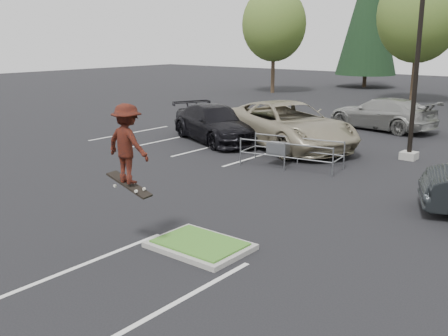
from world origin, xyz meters
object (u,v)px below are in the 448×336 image
Objects in this scene: light_pole at (419,42)px; car_l_black at (214,123)px; decid_a at (274,27)px; decid_b at (419,18)px; skateboarder at (127,144)px; cart_corral at (281,149)px; car_far_silver at (383,114)px; conif_a at (369,11)px; car_l_tan at (287,124)px.

car_l_black is at bearing -167.42° from light_pole.
decid_b is at bearing 2.39° from decid_a.
light_pole is 25.86m from decid_a.
skateboarder is 13.12m from car_l_black.
car_l_black is at bearing -60.12° from skateboarder.
decid_b reaches higher than skateboarder.
cart_corral is 0.67× the size of car_l_black.
light_pole is 13.28m from skateboarder.
conif_a is at bearing -144.19° from car_far_silver.
light_pole reaches higher than cart_corral.
cart_corral is 10.07m from car_far_silver.
car_l_tan is at bearing -2.81° from car_far_silver.
decid_a is 12.02m from decid_b.
skateboarder is at bearing 15.24° from car_far_silver.
cart_corral is 5.53m from car_l_black.
decid_a reaches higher than car_far_silver.
cart_corral is 9.27m from skateboarder.
conif_a is at bearing 42.20° from car_l_tan.
light_pole reaches higher than car_far_silver.
conif_a is 1.82× the size of car_l_tan.
decid_a is 35.43m from skateboarder.
conif_a is 2.27× the size of car_l_black.
conif_a is 31.03m from car_l_tan.
decid_b is 20.16m from car_l_tan.
decid_b is 1.35× the size of car_l_tan.
cart_corral is 0.67× the size of car_far_silver.
decid_a reaches higher than skateboarder.
car_l_tan is (-1.71, 3.12, 0.34)m from cart_corral.
car_far_silver is at bearing 11.96° from car_l_tan.
car_far_silver is (-3.61, 6.00, -3.73)m from light_pole.
decid_b is 0.74× the size of conif_a.
car_l_tan reaches higher than car_l_black.
light_pole is 7.93m from car_far_silver.
car_l_tan is at bearing 109.81° from cart_corral.
light_pole reaches higher than car_l_tan.
decid_a is at bearing -111.91° from conif_a.
car_far_silver is at bearing -8.59° from car_l_black.
conif_a is at bearing 68.09° from decid_a.
cart_corral is (-3.41, -4.06, -3.90)m from light_pole.
car_l_black is (-5.09, 2.17, 0.18)m from cart_corral.
conif_a is 43.20m from skateboarder.
skateboarder is (16.81, -31.03, -3.13)m from decid_a.
decid_a is at bearing -177.61° from decid_b.
car_l_tan reaches higher than car_far_silver.
skateboarder is at bearing -88.10° from cart_corral.
cart_corral is at bearing -55.66° from decid_a.
decid_a is 2.32× the size of cart_corral.
decid_b is at bearing -49.83° from conif_a.
decid_b is 13.88m from car_far_silver.
light_pole is at bearing -99.05° from skateboarder.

